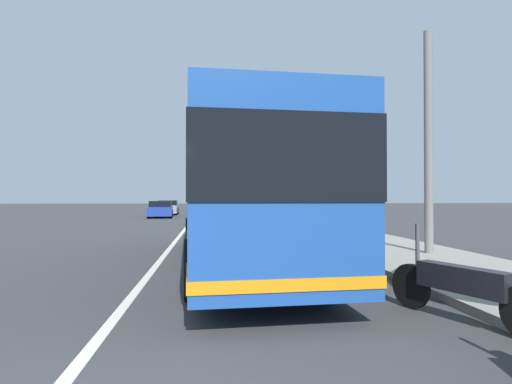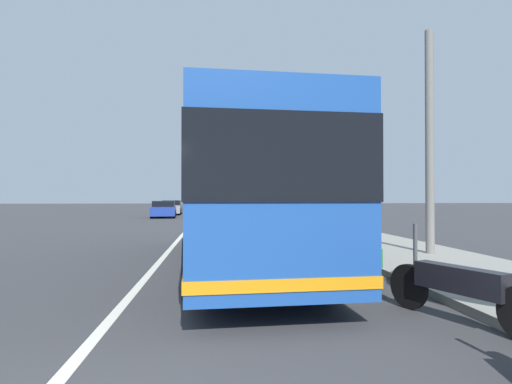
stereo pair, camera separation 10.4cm
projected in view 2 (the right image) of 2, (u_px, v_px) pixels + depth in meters
sidewalk_curb at (394, 251)px, 12.61m from camera, size 110.00×3.60×0.14m
lane_divider_line at (164, 256)px, 11.95m from camera, size 110.00×0.16×0.01m
coach_bus at (238, 191)px, 10.42m from camera, size 10.86×3.10×3.22m
motorcycle_angled at (459, 287)px, 5.57m from camera, size 2.24×0.96×1.28m
motorcycle_nearest_curb at (373, 260)px, 8.05m from camera, size 2.11×0.67×1.28m
car_far_distant at (171, 208)px, 40.22m from camera, size 4.48×1.97×1.36m
car_behind_bus at (164, 209)px, 34.52m from camera, size 4.47×2.18×1.36m
utility_pole at (430, 144)px, 11.54m from camera, size 0.23×0.23×6.28m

